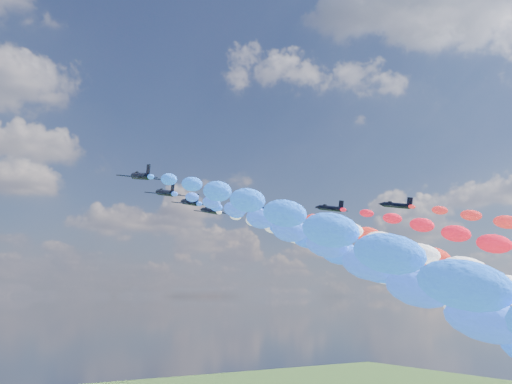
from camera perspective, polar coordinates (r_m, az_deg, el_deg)
jet_0 at (r=115.78m, az=-11.07°, el=1.51°), size 9.66×12.89×4.96m
trail_0 at (r=60.83m, az=9.79°, el=-7.30°), size 6.02×117.49×44.19m
jet_1 at (r=133.43m, az=-8.76°, el=-0.08°), size 9.52×12.79×4.96m
trail_1 at (r=79.46m, az=8.89°, el=-7.93°), size 6.02×117.49×44.19m
jet_2 at (r=146.25m, az=-6.40°, el=-1.01°), size 9.70×12.92×4.96m
trail_2 at (r=93.58m, az=10.07°, el=-8.20°), size 6.02×117.49×44.19m
jet_3 at (r=148.41m, az=-1.18°, el=-1.20°), size 9.93×13.09×4.96m
trail_3 at (r=99.69m, az=17.35°, el=-8.01°), size 6.02×117.49×44.19m
jet_4 at (r=160.24m, az=-4.46°, el=-1.83°), size 9.20×12.56×4.96m
trail_4 at (r=108.60m, az=10.75°, el=-8.42°), size 6.02×117.49×44.19m
jet_5 at (r=157.03m, az=0.68°, el=-1.69°), size 9.39×12.70×4.96m
trail_5 at (r=109.50m, az=18.47°, el=-8.09°), size 6.02×117.49×44.19m
jet_6 at (r=156.27m, az=7.18°, el=-1.57°), size 9.32×12.65×4.96m
jet_7 at (r=154.22m, az=13.41°, el=-1.26°), size 9.78×12.98×4.96m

